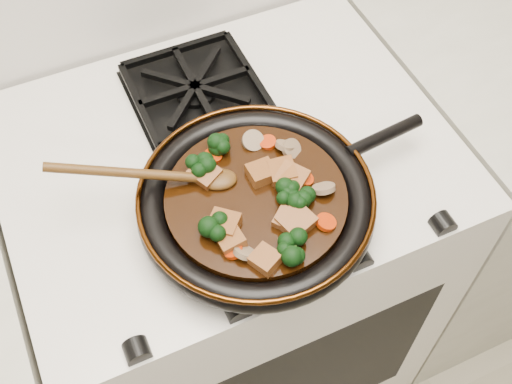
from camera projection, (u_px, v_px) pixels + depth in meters
name	position (u px, v px, depth m)	size (l,w,h in m)	color
stove	(234.00, 274.00, 1.46)	(0.76, 0.60, 0.90)	silver
burner_grate_front	(260.00, 208.00, 1.01)	(0.23, 0.23, 0.03)	black
burner_grate_back	(196.00, 90.00, 1.15)	(0.23, 0.23, 0.03)	black
skillet	(257.00, 201.00, 0.98)	(0.49, 0.37, 0.05)	black
braising_sauce	(256.00, 200.00, 0.97)	(0.28, 0.28, 0.02)	black
tofu_cube_0	(205.00, 174.00, 0.98)	(0.04, 0.04, 0.02)	brown
tofu_cube_1	(283.00, 173.00, 0.98)	(0.04, 0.04, 0.02)	brown
tofu_cube_2	(296.00, 222.00, 0.93)	(0.04, 0.05, 0.02)	brown
tofu_cube_3	(224.00, 225.00, 0.93)	(0.04, 0.04, 0.02)	brown
tofu_cube_4	(291.00, 179.00, 0.97)	(0.04, 0.04, 0.02)	brown
tofu_cube_5	(265.00, 260.00, 0.89)	(0.04, 0.04, 0.02)	brown
tofu_cube_6	(262.00, 173.00, 0.98)	(0.04, 0.04, 0.02)	brown
tofu_cube_7	(231.00, 240.00, 0.91)	(0.04, 0.04, 0.02)	brown
tofu_cube_8	(285.00, 219.00, 0.93)	(0.03, 0.03, 0.02)	brown
broccoli_floret_0	(217.00, 231.00, 0.92)	(0.06, 0.06, 0.05)	black
broccoli_floret_1	(301.00, 202.00, 0.95)	(0.05, 0.05, 0.05)	black
broccoli_floret_2	(202.00, 168.00, 0.98)	(0.06, 0.06, 0.05)	black
broccoli_floret_3	(224.00, 145.00, 1.01)	(0.06, 0.06, 0.05)	black
broccoli_floret_4	(293.00, 248.00, 0.90)	(0.06, 0.06, 0.05)	black
broccoli_floret_5	(289.00, 195.00, 0.96)	(0.06, 0.06, 0.05)	black
carrot_coin_0	(213.00, 156.00, 1.00)	(0.03, 0.03, 0.01)	#AE2804
carrot_coin_1	(305.00, 179.00, 0.98)	(0.03, 0.03, 0.01)	#AE2804
carrot_coin_2	(326.00, 222.00, 0.93)	(0.03, 0.03, 0.01)	#AE2804
carrot_coin_3	(268.00, 142.00, 1.02)	(0.03, 0.03, 0.01)	#AE2804
carrot_coin_4	(233.00, 251.00, 0.91)	(0.03, 0.03, 0.01)	#AE2804
mushroom_slice_0	(253.00, 141.00, 1.02)	(0.04, 0.04, 0.01)	#7F6549
mushroom_slice_1	(291.00, 149.00, 1.01)	(0.03, 0.03, 0.01)	#7F6549
mushroom_slice_2	(285.00, 146.00, 1.01)	(0.03, 0.03, 0.01)	#7F6549
mushroom_slice_3	(324.00, 188.00, 0.97)	(0.04, 0.04, 0.01)	#7F6549
mushroom_slice_4	(244.00, 252.00, 0.90)	(0.03, 0.03, 0.01)	#7F6549
wooden_spoon	(169.00, 176.00, 0.96)	(0.16, 0.08, 0.26)	#4B2D10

